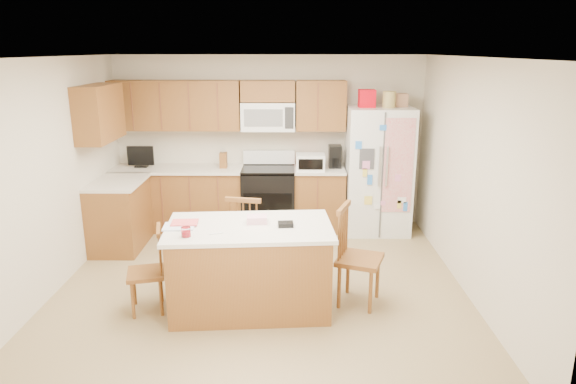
{
  "coord_description": "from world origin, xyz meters",
  "views": [
    {
      "loc": [
        0.35,
        -5.28,
        2.58
      ],
      "look_at": [
        0.3,
        0.35,
        1.0
      ],
      "focal_mm": 32.0,
      "sensor_mm": 36.0,
      "label": 1
    }
  ],
  "objects_px": {
    "windsor_chair_left": "(148,272)",
    "stove": "(269,197)",
    "island": "(250,267)",
    "windsor_chair_back": "(247,238)",
    "windsor_chair_right": "(357,258)",
    "refrigerator": "(378,169)"
  },
  "relations": [
    {
      "from": "windsor_chair_left",
      "to": "stove",
      "type": "bearing_deg",
      "value": 66.14
    },
    {
      "from": "stove",
      "to": "island",
      "type": "xyz_separation_m",
      "value": [
        -0.08,
        -2.43,
        -0.02
      ]
    },
    {
      "from": "windsor_chair_back",
      "to": "windsor_chair_right",
      "type": "xyz_separation_m",
      "value": [
        1.19,
        -0.66,
        0.03
      ]
    },
    {
      "from": "refrigerator",
      "to": "windsor_chair_right",
      "type": "xyz_separation_m",
      "value": [
        -0.55,
        -2.24,
        -0.42
      ]
    },
    {
      "from": "windsor_chair_left",
      "to": "windsor_chair_back",
      "type": "height_order",
      "value": "windsor_chair_back"
    },
    {
      "from": "island",
      "to": "windsor_chair_back",
      "type": "xyz_separation_m",
      "value": [
        -0.09,
        0.79,
        0.02
      ]
    },
    {
      "from": "refrigerator",
      "to": "windsor_chair_left",
      "type": "distance_m",
      "value": 3.64
    },
    {
      "from": "refrigerator",
      "to": "island",
      "type": "height_order",
      "value": "refrigerator"
    },
    {
      "from": "windsor_chair_left",
      "to": "windsor_chair_back",
      "type": "relative_size",
      "value": 0.89
    },
    {
      "from": "stove",
      "to": "windsor_chair_left",
      "type": "relative_size",
      "value": 1.29
    },
    {
      "from": "windsor_chair_back",
      "to": "island",
      "type": "bearing_deg",
      "value": -83.22
    },
    {
      "from": "windsor_chair_back",
      "to": "windsor_chair_left",
      "type": "bearing_deg",
      "value": -137.71
    },
    {
      "from": "refrigerator",
      "to": "windsor_chair_back",
      "type": "xyz_separation_m",
      "value": [
        -1.74,
        -1.58,
        -0.45
      ]
    },
    {
      "from": "stove",
      "to": "windsor_chair_back",
      "type": "xyz_separation_m",
      "value": [
        -0.17,
        -1.64,
        -0.01
      ]
    },
    {
      "from": "refrigerator",
      "to": "windsor_chair_left",
      "type": "xyz_separation_m",
      "value": [
        -2.67,
        -2.42,
        -0.51
      ]
    },
    {
      "from": "island",
      "to": "windsor_chair_right",
      "type": "xyz_separation_m",
      "value": [
        1.1,
        0.13,
        0.05
      ]
    },
    {
      "from": "refrigerator",
      "to": "windsor_chair_right",
      "type": "relative_size",
      "value": 1.94
    },
    {
      "from": "windsor_chair_back",
      "to": "windsor_chair_right",
      "type": "distance_m",
      "value": 1.36
    },
    {
      "from": "island",
      "to": "windsor_chair_back",
      "type": "bearing_deg",
      "value": 96.78
    },
    {
      "from": "island",
      "to": "windsor_chair_back",
      "type": "height_order",
      "value": "windsor_chair_back"
    },
    {
      "from": "island",
      "to": "windsor_chair_right",
      "type": "bearing_deg",
      "value": 6.58
    },
    {
      "from": "refrigerator",
      "to": "windsor_chair_back",
      "type": "distance_m",
      "value": 2.4
    }
  ]
}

